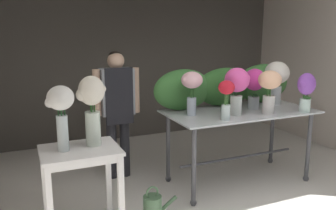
% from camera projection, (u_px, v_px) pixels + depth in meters
% --- Properties ---
extents(ground_plane, '(8.47, 8.47, 0.00)m').
position_uv_depth(ground_plane, '(192.00, 175.00, 4.51)').
color(ground_plane, silver).
extents(wall_back, '(5.00, 0.12, 2.67)m').
position_uv_depth(wall_back, '(140.00, 58.00, 5.95)').
color(wall_back, '#4C4742').
rests_on(wall_back, ground).
extents(display_table_glass, '(1.74, 0.86, 0.88)m').
position_uv_depth(display_table_glass, '(239.00, 123.00, 4.18)').
color(display_table_glass, silver).
rests_on(display_table_glass, ground).
extents(side_table_white, '(0.67, 0.53, 0.79)m').
position_uv_depth(side_table_white, '(80.00, 162.00, 3.13)').
color(side_table_white, white).
rests_on(side_table_white, ground).
extents(florist, '(0.57, 0.24, 1.55)m').
position_uv_depth(florist, '(117.00, 102.00, 4.27)').
color(florist, '#232328').
rests_on(florist, ground).
extents(foliage_backdrop, '(1.88, 0.31, 0.49)m').
position_uv_depth(foliage_backdrop, '(229.00, 86.00, 4.39)').
color(foliage_backdrop, '#387033').
rests_on(foliage_backdrop, display_table_glass).
extents(vase_fuchsia_ranunculus, '(0.29, 0.27, 0.52)m').
position_uv_depth(vase_fuchsia_ranunculus, '(237.00, 85.00, 3.89)').
color(vase_fuchsia_ranunculus, silver).
rests_on(vase_fuchsia_ranunculus, display_table_glass).
extents(vase_magenta_freesia, '(0.25, 0.25, 0.48)m').
position_uv_depth(vase_magenta_freesia, '(254.00, 84.00, 4.19)').
color(vase_magenta_freesia, silver).
rests_on(vase_magenta_freesia, display_table_glass).
extents(vase_violet_roses, '(0.22, 0.20, 0.45)m').
position_uv_depth(vase_violet_roses, '(306.00, 89.00, 4.04)').
color(vase_violet_roses, silver).
rests_on(vase_violet_roses, display_table_glass).
extents(vase_ivory_hydrangea, '(0.31, 0.31, 0.54)m').
position_uv_depth(vase_ivory_hydrangea, '(277.00, 77.00, 4.44)').
color(vase_ivory_hydrangea, silver).
rests_on(vase_ivory_hydrangea, display_table_glass).
extents(vase_blush_dahlias, '(0.24, 0.23, 0.48)m').
position_uv_depth(vase_blush_dahlias, '(192.00, 86.00, 3.88)').
color(vase_blush_dahlias, silver).
rests_on(vase_blush_dahlias, display_table_glass).
extents(vase_peach_anemones, '(0.26, 0.26, 0.49)m').
position_uv_depth(vase_peach_anemones, '(269.00, 87.00, 3.94)').
color(vase_peach_anemones, silver).
rests_on(vase_peach_anemones, display_table_glass).
extents(vase_crimson_lilies, '(0.17, 0.17, 0.42)m').
position_uv_depth(vase_crimson_lilies, '(226.00, 96.00, 3.68)').
color(vase_crimson_lilies, silver).
rests_on(vase_crimson_lilies, display_table_glass).
extents(vase_white_roses_tall, '(0.24, 0.23, 0.56)m').
position_uv_depth(vase_white_roses_tall, '(61.00, 108.00, 2.97)').
color(vase_white_roses_tall, silver).
rests_on(vase_white_roses_tall, side_table_white).
extents(vase_cream_lisianthus_tall, '(0.27, 0.23, 0.62)m').
position_uv_depth(vase_cream_lisianthus_tall, '(92.00, 104.00, 3.12)').
color(vase_cream_lisianthus_tall, silver).
rests_on(vase_cream_lisianthus_tall, side_table_white).
extents(watering_can, '(0.35, 0.18, 0.34)m').
position_uv_depth(watering_can, '(153.00, 207.00, 3.44)').
color(watering_can, '#4C704C').
rests_on(watering_can, ground).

